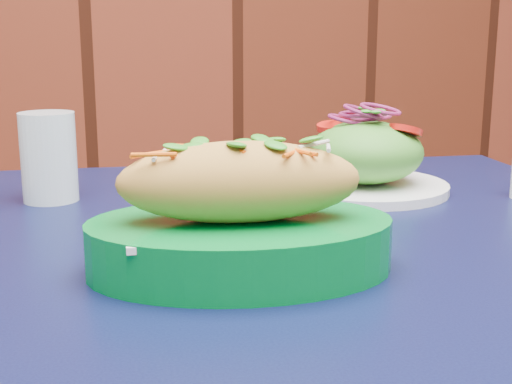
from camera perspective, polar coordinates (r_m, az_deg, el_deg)
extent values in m
cube|color=black|center=(0.78, 4.77, -4.02)|extent=(0.89, 0.89, 0.03)
cylinder|color=black|center=(1.32, 15.04, -14.64)|extent=(0.04, 0.04, 0.72)
cube|color=white|center=(0.63, -1.28, -2.61)|extent=(0.21, 0.13, 0.01)
ellipsoid|color=gold|center=(0.62, -1.30, 0.83)|extent=(0.23, 0.12, 0.07)
cylinder|color=white|center=(0.97, 8.70, 0.41)|extent=(0.22, 0.22, 0.01)
ellipsoid|color=#4C992D|center=(0.96, 8.80, 3.18)|extent=(0.15, 0.15, 0.08)
cylinder|color=red|center=(0.94, 11.88, 5.16)|extent=(0.04, 0.04, 0.01)
cylinder|color=red|center=(0.96, 6.20, 5.53)|extent=(0.04, 0.04, 0.01)
cylinder|color=red|center=(0.99, 7.74, 5.69)|extent=(0.04, 0.04, 0.01)
torus|color=#861D56|center=(0.95, 8.89, 5.95)|extent=(0.06, 0.06, 0.01)
torus|color=#861D56|center=(0.95, 8.90, 6.19)|extent=(0.06, 0.06, 0.01)
torus|color=#861D56|center=(0.95, 8.91, 6.43)|extent=(0.06, 0.06, 0.01)
torus|color=#861D56|center=(0.95, 8.92, 6.67)|extent=(0.06, 0.06, 0.01)
torus|color=#861D56|center=(0.95, 8.93, 6.91)|extent=(0.06, 0.06, 0.01)
cylinder|color=silver|center=(0.93, -16.25, 2.70)|extent=(0.07, 0.07, 0.11)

